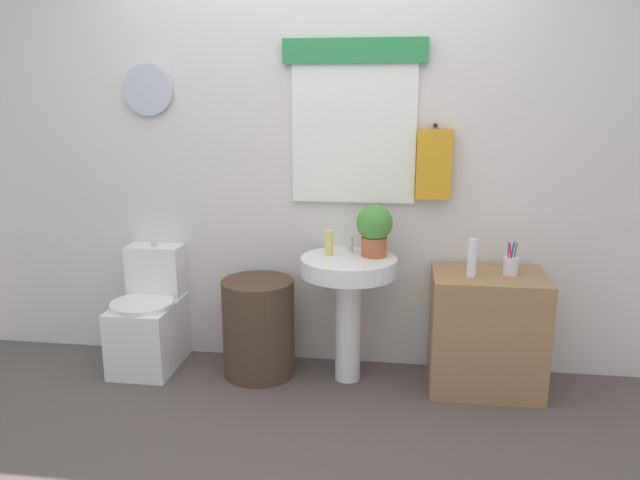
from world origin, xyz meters
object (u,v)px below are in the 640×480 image
Objects in this scene: toothbrush_cup at (511,265)px; potted_plant at (374,228)px; pedestal_sink at (348,286)px; soap_bottle at (329,243)px; laundry_hamper at (259,327)px; lotion_bottle at (472,258)px; wooden_cabinet at (486,332)px; toilet at (150,320)px.

potted_plant is at bearing 177.01° from toothbrush_cup.
pedestal_sink is 0.37m from potted_plant.
laundry_hamper is at bearing -173.21° from soap_bottle.
soap_bottle is at bearing 157.38° from pedestal_sink.
lotion_bottle is at bearing -1.87° from laundry_hamper.
pedestal_sink is at bearing -156.80° from potted_plant.
soap_bottle is (-0.91, 0.05, 0.48)m from wooden_cabinet.
potted_plant reaches higher than toilet.
lotion_bottle is (1.92, -0.07, 0.50)m from toilet.
toilet is 3.60× the size of lotion_bottle.
lotion_bottle reaches higher than toothbrush_cup.
pedestal_sink is at bearing 180.00° from wooden_cabinet.
toothbrush_cup is at bearing 15.30° from lotion_bottle.
toilet is at bearing 177.87° from lotion_bottle.
pedestal_sink reaches higher than wooden_cabinet.
laundry_hamper is at bearing 180.00° from wooden_cabinet.
toothbrush_cup is at bearing -1.67° from soap_bottle.
toothbrush_cup is at bearing 10.39° from wooden_cabinet.
potted_plant reaches higher than wooden_cabinet.
laundry_hamper is 0.68m from soap_bottle.
potted_plant is at bearing 5.04° from laundry_hamper.
toothbrush_cup reaches higher than laundry_hamper.
toilet is 1.01× the size of pedestal_sink.
potted_plant is at bearing 169.58° from lotion_bottle.
toothbrush_cup is at bearing 0.80° from laundry_hamper.
potted_plant reaches higher than pedestal_sink.
soap_bottle is at bearing 173.61° from lotion_bottle.
toilet reaches higher than pedestal_sink.
wooden_cabinet is 1.03m from soap_bottle.
lotion_bottle reaches higher than toilet.
potted_plant is at bearing 2.20° from soap_bottle.
wooden_cabinet is at bearing -3.13° from soap_bottle.
laundry_hamper is 0.92m from potted_plant.
laundry_hamper is 4.05× the size of soap_bottle.
toothbrush_cup is (0.22, 0.06, -0.05)m from lotion_bottle.
potted_plant is (0.14, 0.06, 0.34)m from pedestal_sink.
wooden_cabinet is 0.46m from lotion_bottle.
potted_plant reaches higher than laundry_hamper.
pedestal_sink is 4.05× the size of toothbrush_cup.
laundry_hamper is (0.70, -0.03, 0.00)m from toilet.
laundry_hamper is at bearing -174.96° from potted_plant.
toilet is at bearing 179.12° from wooden_cabinet.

